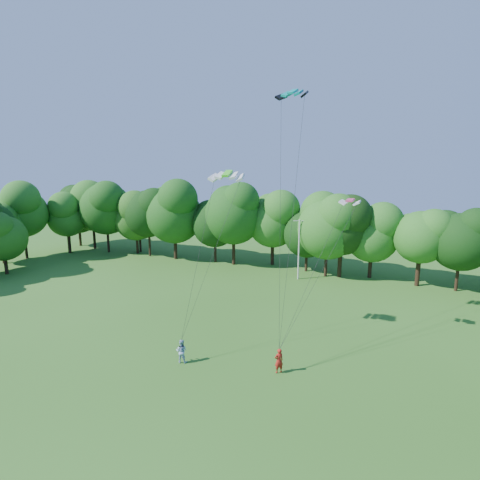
% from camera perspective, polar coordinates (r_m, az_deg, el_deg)
% --- Properties ---
extents(ground, '(160.00, 160.00, 0.00)m').
position_cam_1_polar(ground, '(24.12, -10.73, -26.05)').
color(ground, '#2C5D19').
rests_on(ground, ground).
extents(utility_pole, '(1.55, 0.58, 8.03)m').
position_cam_1_polar(utility_pole, '(49.68, 8.95, -1.31)').
color(utility_pole, '#B8B7AF').
rests_on(utility_pole, ground).
extents(kite_flyer_left, '(0.79, 0.78, 1.83)m').
position_cam_1_polar(kite_flyer_left, '(28.20, 5.94, -17.83)').
color(kite_flyer_left, '#AE1E16').
rests_on(kite_flyer_left, ground).
extents(kite_flyer_right, '(1.01, 0.86, 1.80)m').
position_cam_1_polar(kite_flyer_right, '(29.71, -8.92, -16.37)').
color(kite_flyer_right, '#99B2D4').
rests_on(kite_flyer_right, ground).
extents(kite_teal, '(2.73, 1.48, 0.60)m').
position_cam_1_polar(kite_teal, '(33.18, 8.05, 21.49)').
color(kite_teal, '#048B86').
rests_on(kite_teal, ground).
extents(kite_green, '(2.93, 1.59, 0.58)m').
position_cam_1_polar(kite_green, '(30.62, -1.97, 10.09)').
color(kite_green, '#43E021').
rests_on(kite_green, ground).
extents(kite_pink, '(1.75, 0.99, 0.26)m').
position_cam_1_polar(kite_pink, '(31.61, 16.44, 5.85)').
color(kite_pink, '#C5366A').
rests_on(kite_pink, ground).
extents(tree_back_west, '(7.85, 7.85, 11.42)m').
position_cam_1_polar(tree_back_west, '(66.38, -15.61, 4.05)').
color(tree_back_west, black).
rests_on(tree_back_west, ground).
extents(tree_back_center, '(7.83, 7.83, 11.39)m').
position_cam_1_polar(tree_back_center, '(51.31, 15.24, 2.20)').
color(tree_back_center, '#2E2412').
rests_on(tree_back_center, ground).
extents(tree_flank_west, '(6.92, 6.92, 10.06)m').
position_cam_1_polar(tree_flank_west, '(60.63, -32.55, 1.35)').
color(tree_flank_west, black).
rests_on(tree_flank_west, ground).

